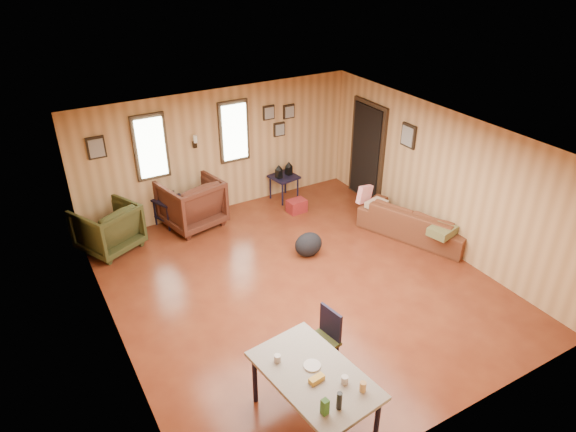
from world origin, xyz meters
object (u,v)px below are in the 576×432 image
Objects in this scene: sofa at (417,217)px; side_table at (284,175)px; end_table at (170,206)px; recliner_brown at (191,200)px; dining_table at (315,379)px; recliner_green at (107,226)px.

sofa is 2.80m from side_table.
side_table is (2.35, -0.19, 0.18)m from end_table.
recliner_brown is 4.93m from dining_table.
sofa is at bearing -61.22° from side_table.
side_table is 0.52× the size of dining_table.
recliner_green is 1.41× the size of end_table.
sofa is 1.31× the size of dining_table.
dining_table reaches higher than side_table.
recliner_green is 1.25m from end_table.
end_table is at bearing -48.55° from recliner_brown.
recliner_green is (-1.55, -0.08, -0.05)m from recliner_brown.
sofa is 3.05× the size of end_table.
end_table is (-0.34, 0.25, -0.14)m from recliner_brown.
recliner_brown is at bearing -178.32° from side_table.
dining_table is at bearing 72.65° from recliner_brown.
recliner_brown is 0.67× the size of dining_table.
side_table is at bearing -4.59° from end_table.
recliner_green is 4.96m from dining_table.
side_table is at bearing 6.03° from sofa.
recliner_green is at bearing -164.68° from end_table.
dining_table is (-3.78, -2.51, 0.28)m from sofa.
dining_table is (-0.42, -4.90, 0.16)m from recliner_brown.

